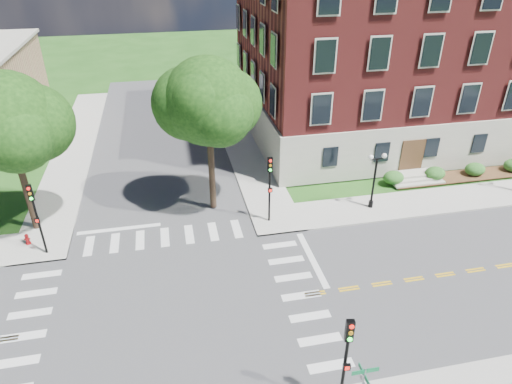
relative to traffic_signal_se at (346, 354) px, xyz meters
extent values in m
plane|color=#1D4B15|center=(-6.84, 6.81, -3.19)|extent=(160.00, 160.00, 0.00)
cube|color=#3D3D3F|center=(-6.84, 6.81, -3.18)|extent=(90.00, 12.00, 0.01)
cube|color=#3D3D3F|center=(-6.84, 6.81, -3.18)|extent=(12.00, 90.00, 0.01)
cube|color=#9E9B93|center=(16.16, 14.56, -3.13)|extent=(34.00, 3.50, 0.12)
cube|color=#9E9B93|center=(0.91, 29.81, -3.13)|extent=(3.50, 34.00, 0.12)
cube|color=#9E9B93|center=(-14.59, 29.81, -3.13)|extent=(3.50, 34.00, 0.12)
cube|color=silver|center=(1.96, 9.81, -3.19)|extent=(0.40, 5.50, 0.00)
cube|color=#A3A190|center=(17.16, 28.81, -0.97)|extent=(30.00, 20.00, 4.20)
cube|color=maroon|center=(17.16, 28.81, 7.03)|extent=(29.55, 19.70, 11.80)
cube|color=#472D19|center=(13.16, 18.77, -1.37)|extent=(2.00, 0.10, 2.80)
cylinder|color=black|center=(-15.29, 16.82, -0.78)|extent=(0.44, 0.44, 4.57)
sphere|color=black|center=(-15.29, 16.82, 4.52)|extent=(6.04, 6.04, 6.04)
cylinder|color=black|center=(-3.22, 17.07, -0.56)|extent=(0.44, 0.44, 5.02)
sphere|color=black|center=(-3.22, 17.07, 4.86)|extent=(5.82, 5.82, 5.82)
cylinder|color=black|center=(0.00, 0.02, -1.17)|extent=(0.14, 0.14, 3.80)
cube|color=black|center=(0.00, 0.02, 1.23)|extent=(0.35, 0.27, 1.00)
cylinder|color=red|center=(0.00, -0.11, 1.56)|extent=(0.19, 0.08, 0.18)
cylinder|color=orange|center=(0.00, -0.11, 1.23)|extent=(0.19, 0.08, 0.18)
cylinder|color=#19E533|center=(0.00, -0.11, 0.90)|extent=(0.19, 0.08, 0.18)
cube|color=black|center=(0.00, -0.16, -0.57)|extent=(0.32, 0.17, 0.30)
cylinder|color=black|center=(0.32, 14.44, -1.17)|extent=(0.14, 0.14, 3.80)
cube|color=black|center=(0.32, 14.44, 1.23)|extent=(0.34, 0.25, 1.00)
cylinder|color=red|center=(0.32, 14.31, 1.56)|extent=(0.18, 0.07, 0.18)
cylinder|color=orange|center=(0.32, 14.31, 1.23)|extent=(0.18, 0.07, 0.18)
cylinder|color=#19E533|center=(0.32, 14.31, 0.90)|extent=(0.18, 0.07, 0.18)
cube|color=black|center=(0.32, 14.26, -0.57)|extent=(0.31, 0.15, 0.30)
cylinder|color=black|center=(-14.10, 13.70, -1.17)|extent=(0.14, 0.14, 3.80)
cube|color=black|center=(-14.10, 13.70, 1.23)|extent=(0.37, 0.30, 1.00)
cylinder|color=red|center=(-14.10, 13.57, 1.56)|extent=(0.19, 0.10, 0.18)
cylinder|color=orange|center=(-14.10, 13.57, 1.23)|extent=(0.19, 0.10, 0.18)
cylinder|color=#19E533|center=(-14.10, 13.57, 0.90)|extent=(0.19, 0.10, 0.18)
cube|color=black|center=(-14.10, 13.52, -0.57)|extent=(0.32, 0.20, 0.30)
cylinder|color=black|center=(7.95, 14.67, -2.82)|extent=(0.32, 0.32, 0.50)
cylinder|color=black|center=(7.95, 14.67, -1.17)|extent=(0.16, 0.16, 3.80)
cube|color=black|center=(7.95, 14.67, 0.78)|extent=(1.00, 0.06, 0.06)
sphere|color=white|center=(7.45, 14.67, 0.98)|extent=(0.36, 0.36, 0.36)
sphere|color=white|center=(8.45, 14.67, 0.98)|extent=(0.36, 0.36, 0.36)
cube|color=#0D6E3D|center=(0.42, -0.87, -0.07)|extent=(1.10, 0.03, 0.20)
cube|color=#0D6E3D|center=(0.42, -0.87, -0.32)|extent=(0.03, 1.10, 0.20)
cube|color=silver|center=(0.47, -0.87, -0.77)|extent=(0.03, 0.75, 0.25)
cylinder|color=maroon|center=(-15.42, 14.89, -3.02)|extent=(0.32, 0.32, 0.10)
cylinder|color=maroon|center=(-15.42, 14.89, -2.77)|extent=(0.22, 0.22, 0.60)
sphere|color=maroon|center=(-15.42, 14.89, -2.44)|extent=(0.24, 0.24, 0.24)
cylinder|color=maroon|center=(-15.42, 14.89, -2.69)|extent=(0.35, 0.12, 0.12)
cylinder|color=maroon|center=(-15.42, 14.89, -2.69)|extent=(0.12, 0.35, 0.12)
camera|label=1|loc=(-5.97, -11.35, 14.27)|focal=32.00mm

